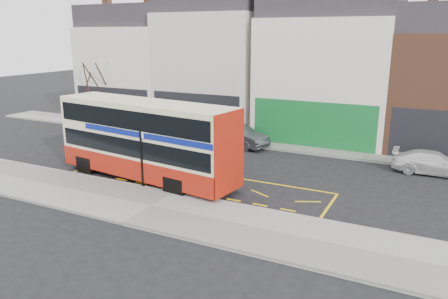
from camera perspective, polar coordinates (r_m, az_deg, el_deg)
The scene contains 15 objects.
ground at distance 21.58m, azimuth -5.87°, elevation -5.56°, with size 120.00×120.00×0.00m, color black.
pavement at distance 19.79m, azimuth -9.46°, elevation -7.40°, with size 40.00×4.00×0.15m, color gray.
kerb at distance 21.26m, azimuth -6.42°, elevation -5.68°, with size 40.00×0.15×0.15m, color gray.
far_pavement at distance 30.97m, azimuth 5.07°, elevation 0.97°, with size 50.00×3.00×0.15m, color gray.
road_markings at distance 22.86m, azimuth -3.72°, elevation -4.30°, with size 14.00×3.40×0.01m, color yellow, non-canonical shape.
terrace_far_left at distance 40.35m, azimuth -10.98°, elevation 10.85°, with size 8.00×8.01×10.80m.
terrace_left at distance 36.03m, azimuth -0.64°, elevation 11.45°, with size 8.00×8.01×11.80m.
terrace_green_shop at distance 32.93m, azimuth 13.66°, elevation 10.26°, with size 9.00×8.01×11.30m.
double_decker_bus at distance 23.01m, azimuth -10.10°, elevation 1.32°, with size 10.70×3.72×4.18m.
bus_stop_post at distance 21.67m, azimuth -10.57°, elevation -0.29°, with size 0.73×0.17×2.96m.
car_silver at distance 32.62m, azimuth -8.35°, elevation 2.63°, with size 1.54×3.84×1.31m, color #98989C.
car_grey at distance 29.95m, azimuth 1.79°, elevation 1.86°, with size 1.58×4.54×1.50m, color #414249.
car_white at distance 26.63m, azimuth 25.72°, elevation -1.60°, with size 1.75×4.31×1.25m, color silver.
street_tree_left at distance 37.97m, azimuth -16.46°, elevation 9.90°, with size 3.11×3.11×6.71m.
street_tree_right at distance 29.55m, azimuth 21.36°, elevation 6.42°, with size 2.49×2.49×5.37m.
Camera 1 is at (10.97, -16.98, 7.54)m, focal length 35.00 mm.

